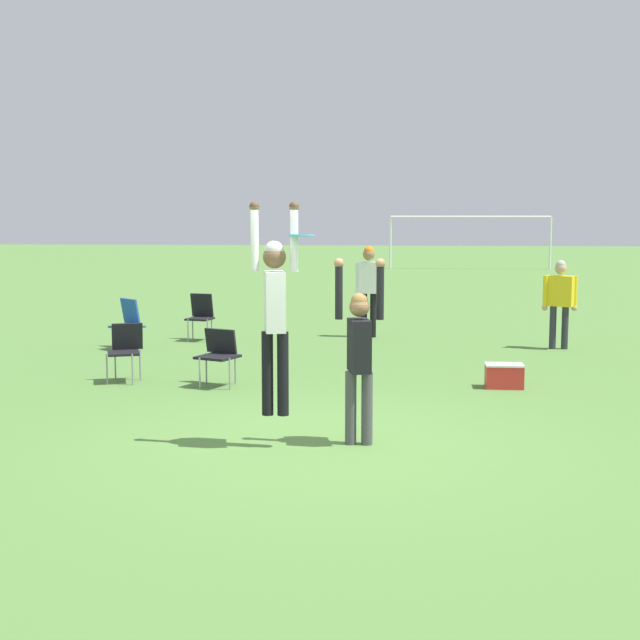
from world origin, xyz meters
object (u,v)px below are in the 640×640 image
Objects in this scene: camping_chair_1 at (129,320)px; person_spectator_near at (560,296)px; camping_chair_0 at (201,313)px; camping_chair_3 at (125,347)px; camping_chair_2 at (219,352)px; person_defending at (359,348)px; person_spectator_far at (369,282)px; cooler_box at (504,376)px; person_jumping at (275,302)px; frisbee at (302,235)px.

person_spectator_near reaches higher than camping_chair_1.
camping_chair_3 is at bearing 100.73° from camping_chair_0.
camping_chair_2 is (2.34, -3.29, -0.03)m from camping_chair_1.
person_spectator_far is at bearing 168.60° from person_defending.
person_spectator_far is at bearing -116.21° from camping_chair_1.
person_defending is 3.88m from cooler_box.
person_jumping is 3.67m from camping_chair_2.
person_spectator_near is at bearing -121.11° from camping_chair_2.
camping_chair_0 is at bearing -111.43° from camping_chair_3.
camping_chair_1 is 1.72× the size of cooler_box.
person_jumping reaches higher than frisbee.
cooler_box is at bearing 137.25° from person_defending.
camping_chair_3 is at bearing -145.43° from person_defending.
frisbee is (0.29, -0.04, 0.69)m from person_jumping.
person_defending is 2.34× the size of camping_chair_3.
person_spectator_far is (0.65, 8.49, -0.43)m from person_jumping.
frisbee is 0.34× the size of camping_chair_2.
person_defending is 2.19× the size of camping_chair_1.
camping_chair_1 is 4.72m from person_spectator_far.
cooler_box is at bearing 153.56° from camping_chair_0.
person_spectator_near is at bearing -135.42° from camping_chair_1.
person_jumping is 4.63m from cooler_box.
person_defending reaches higher than person_spectator_near.
cooler_box is (2.75, 3.48, -1.35)m from person_jumping.
person_spectator_near reaches higher than cooler_box.
camping_chair_3 is 1.60× the size of cooler_box.
person_defending is at bearing 164.66° from camping_chair_1.
frisbee is 8.49m from camping_chair_0.
frisbee is 0.17× the size of person_spectator_near.
camping_chair_2 is at bearing -177.16° from cooler_box.
person_jumping reaches higher than camping_chair_1.
camping_chair_1 is at bearing -31.99° from camping_chair_2.
person_defending is 1.09× the size of person_spectator_far.
person_jumping is at bearing 171.56° from frisbee.
person_jumping is 7.57m from camping_chair_1.
camping_chair_0 is (-3.42, 7.58, -0.51)m from person_defending.
person_jumping is 8.37m from person_spectator_near.
frisbee reaches higher than camping_chair_3.
person_spectator_near is (6.84, 3.78, 0.45)m from camping_chair_3.
camping_chair_2 is 1.44m from camping_chair_3.
person_spectator_far is at bearing -143.31° from camping_chair_3.
person_spectator_near reaches higher than camping_chair_3.
camping_chair_0 is 1.07× the size of camping_chair_3.
person_jumping is at bearing 158.40° from camping_chair_1.
camping_chair_2 is at bearing 115.21° from frisbee.
camping_chair_1 is at bearing -147.58° from person_spectator_near.
frisbee is at bearing -90.45° from person_spectator_near.
person_defending is 2.20× the size of camping_chair_0.
camping_chair_0 reaches higher than cooler_box.
person_jumping reaches higher than camping_chair_3.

